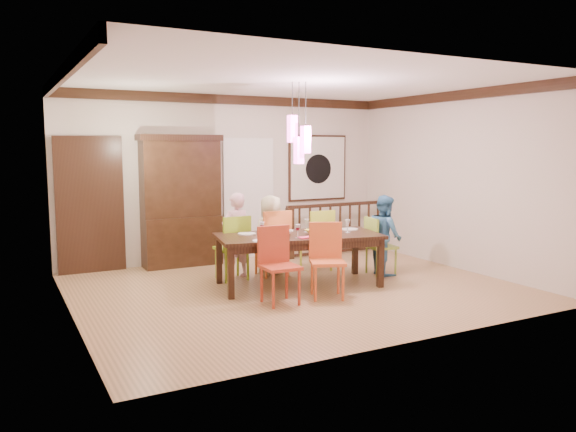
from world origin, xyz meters
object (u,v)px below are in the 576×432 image
person_far_mid (271,235)px  balustrade (340,227)px  china_hutch (181,200)px  chair_far_left (232,243)px  dining_table (299,239)px  chair_end_right (381,242)px  person_end_right (385,235)px  person_far_left (236,236)px

person_far_mid → balustrade: bearing=-154.3°
china_hutch → chair_far_left: bearing=-75.1°
dining_table → chair_end_right: (1.50, 0.03, -0.16)m
dining_table → chair_end_right: chair_end_right is taller
chair_end_right → china_hutch: 3.39m
chair_end_right → person_far_mid: person_far_mid is taller
person_far_mid → chair_end_right: bearing=150.8°
balustrade → person_end_right: size_ratio=1.82×
person_far_mid → person_end_right: bearing=150.2°
chair_far_left → chair_end_right: (2.21, -0.77, -0.04)m
person_end_right → chair_far_left: bearing=82.1°
dining_table → person_far_mid: size_ratio=1.99×
chair_far_left → balustrade: 2.79m
person_far_left → person_far_mid: size_ratio=1.05×
china_hutch → person_end_right: 3.42m
dining_table → china_hutch: (-1.07, 2.15, 0.43)m
chair_far_left → balustrade: (2.60, 1.01, -0.06)m
chair_far_left → person_far_left: 0.15m
chair_end_right → balustrade: 1.82m
dining_table → person_far_left: person_far_left is taller
china_hutch → person_far_mid: 1.74m
person_far_mid → china_hutch: bearing=-51.8°
person_far_left → chair_end_right: bearing=149.6°
chair_end_right → chair_far_left: bearing=77.8°
dining_table → china_hutch: 2.45m
chair_end_right → person_end_right: 0.12m
person_far_left → person_far_mid: bearing=170.4°
chair_end_right → person_end_right: size_ratio=0.72×
person_far_left → china_hutch: bearing=-79.5°
chair_far_left → china_hutch: 1.51m
chair_far_left → person_end_right: (2.25, -0.81, 0.07)m
chair_far_left → chair_end_right: chair_far_left is taller
dining_table → balustrade: (1.89, 1.81, -0.17)m
person_far_mid → dining_table: bearing=91.0°
dining_table → person_end_right: 1.53m
balustrade → person_end_right: 1.86m
china_hutch → person_end_right: china_hutch is taller
chair_far_left → balustrade: chair_far_left is taller
balustrade → person_far_mid: person_far_mid is taller
chair_end_right → china_hutch: china_hutch is taller
person_far_mid → chair_far_left: bearing=4.2°
dining_table → chair_end_right: size_ratio=2.74×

